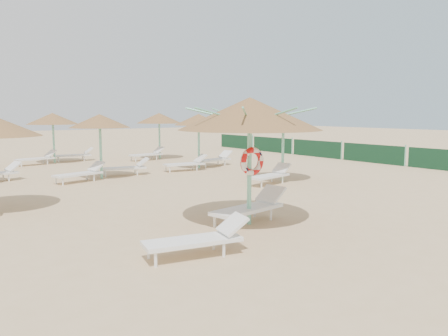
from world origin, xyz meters
TOP-DOWN VIEW (x-y plane):
  - ground at (0.00, 0.00)m, footprint 120.00×120.00m
  - main_palapa at (0.24, -0.10)m, footprint 3.45×3.45m
  - lounger_main_a at (-2.07, -1.40)m, footprint 2.09×1.01m
  - lounger_main_b at (0.43, 0.04)m, footprint 2.29×0.99m
  - palapa_field at (0.51, 10.66)m, footprint 14.34×14.52m
  - windbreak_fence at (14.00, 9.96)m, footprint 0.08×19.84m

SIDE VIEW (x-z plane):
  - ground at x=0.00m, z-range 0.00..0.00m
  - lounger_main_a at x=-2.07m, z-range -0.02..0.71m
  - lounger_main_b at x=0.43m, z-range -0.02..0.79m
  - windbreak_fence at x=14.00m, z-range -0.05..1.05m
  - palapa_field at x=0.51m, z-range 0.94..3.64m
  - main_palapa at x=0.24m, z-range 1.14..4.23m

